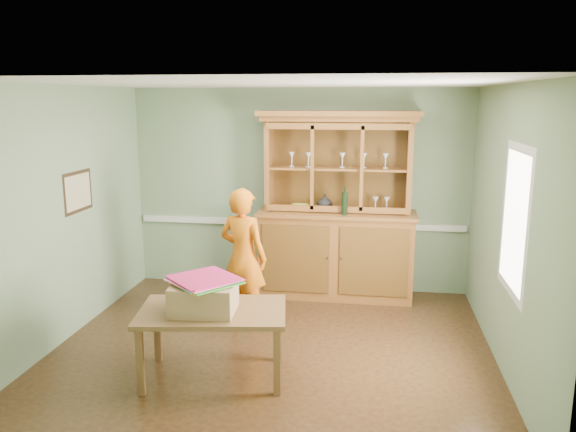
% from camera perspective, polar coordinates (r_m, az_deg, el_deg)
% --- Properties ---
extents(floor, '(4.50, 4.50, 0.00)m').
position_cam_1_polar(floor, '(6.05, -1.53, -13.18)').
color(floor, '#483017').
rests_on(floor, ground).
extents(ceiling, '(4.50, 4.50, 0.00)m').
position_cam_1_polar(ceiling, '(5.48, -1.69, 13.33)').
color(ceiling, white).
rests_on(ceiling, wall_back).
extents(wall_back, '(4.50, 0.00, 4.50)m').
position_cam_1_polar(wall_back, '(7.55, 1.10, 2.64)').
color(wall_back, gray).
rests_on(wall_back, floor).
extents(wall_left, '(0.00, 4.00, 4.00)m').
position_cam_1_polar(wall_left, '(6.40, -21.84, 0.11)').
color(wall_left, gray).
rests_on(wall_left, floor).
extents(wall_right, '(0.00, 4.00, 4.00)m').
position_cam_1_polar(wall_right, '(5.67, 21.39, -1.29)').
color(wall_right, gray).
rests_on(wall_right, floor).
extents(wall_front, '(4.50, 0.00, 4.50)m').
position_cam_1_polar(wall_front, '(3.73, -7.12, -7.13)').
color(wall_front, gray).
rests_on(wall_front, floor).
extents(chair_rail, '(4.41, 0.05, 0.08)m').
position_cam_1_polar(chair_rail, '(7.61, 1.06, -0.73)').
color(chair_rail, silver).
rests_on(chair_rail, wall_back).
extents(framed_map, '(0.03, 0.60, 0.46)m').
position_cam_1_polar(framed_map, '(6.61, -20.51, 2.32)').
color(framed_map, black).
rests_on(framed_map, wall_left).
extents(window_panel, '(0.03, 0.96, 1.36)m').
position_cam_1_polar(window_panel, '(5.35, 21.98, -0.43)').
color(window_panel, silver).
rests_on(window_panel, wall_right).
extents(china_hutch, '(2.05, 0.68, 2.41)m').
position_cam_1_polar(china_hutch, '(7.33, 4.93, -1.73)').
color(china_hutch, brown).
rests_on(china_hutch, floor).
extents(dining_table, '(1.44, 0.99, 0.67)m').
position_cam_1_polar(dining_table, '(5.28, -7.66, -10.18)').
color(dining_table, brown).
rests_on(dining_table, floor).
extents(cardboard_box, '(0.59, 0.49, 0.26)m').
position_cam_1_polar(cardboard_box, '(5.17, -8.56, -8.20)').
color(cardboard_box, '#97764D').
rests_on(cardboard_box, dining_table).
extents(kite_stack, '(0.72, 0.72, 0.05)m').
position_cam_1_polar(kite_stack, '(5.14, -8.51, -6.44)').
color(kite_stack, yellow).
rests_on(kite_stack, cardboard_box).
extents(person, '(0.67, 0.55, 1.59)m').
position_cam_1_polar(person, '(6.38, -4.57, -4.22)').
color(person, orange).
rests_on(person, floor).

